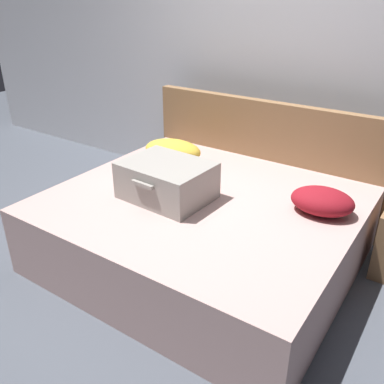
# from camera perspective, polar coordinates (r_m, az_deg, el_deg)

# --- Properties ---
(ground_plane) EXTENTS (12.00, 12.00, 0.00)m
(ground_plane) POSITION_cam_1_polar(r_m,az_deg,el_deg) (2.79, -3.20, -12.85)
(ground_plane) COLOR #4C515B
(back_wall) EXTENTS (8.00, 0.10, 2.60)m
(back_wall) POSITION_cam_1_polar(r_m,az_deg,el_deg) (3.64, 13.00, 18.38)
(back_wall) COLOR silver
(back_wall) RESTS_ON ground
(bed) EXTENTS (1.96, 1.73, 0.48)m
(bed) POSITION_cam_1_polar(r_m,az_deg,el_deg) (2.92, 1.44, -5.08)
(bed) COLOR #BC9993
(bed) RESTS_ON ground
(headboard) EXTENTS (2.00, 0.08, 0.96)m
(headboard) POSITION_cam_1_polar(r_m,az_deg,el_deg) (3.53, 9.53, 4.63)
(headboard) COLOR olive
(headboard) RESTS_ON ground
(hard_case_large) EXTENTS (0.59, 0.48, 0.25)m
(hard_case_large) POSITION_cam_1_polar(r_m,az_deg,el_deg) (2.77, -3.47, 1.57)
(hard_case_large) COLOR gray
(hard_case_large) RESTS_ON bed
(pillow_near_headboard) EXTENTS (0.42, 0.34, 0.16)m
(pillow_near_headboard) POSITION_cam_1_polar(r_m,az_deg,el_deg) (2.71, 17.37, -1.19)
(pillow_near_headboard) COLOR maroon
(pillow_near_headboard) RESTS_ON bed
(pillow_center_head) EXTENTS (0.52, 0.37, 0.17)m
(pillow_center_head) POSITION_cam_1_polar(r_m,az_deg,el_deg) (3.40, -2.65, 5.70)
(pillow_center_head) COLOR gold
(pillow_center_head) RESTS_ON bed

